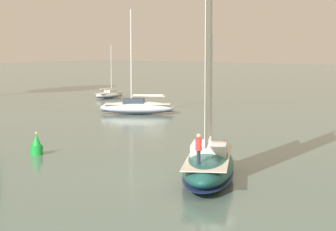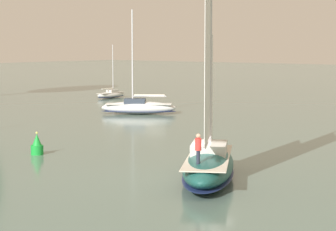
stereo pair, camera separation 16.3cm
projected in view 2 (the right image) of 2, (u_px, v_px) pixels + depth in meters
name	position (u px, v px, depth m)	size (l,w,h in m)	color
ground_plane	(208.00, 180.00, 37.79)	(400.00, 400.00, 0.00)	slate
sailboat_main	(209.00, 161.00, 37.68)	(10.30, 7.83, 14.16)	#194C47
sailboat_moored_near_marina	(138.00, 107.00, 73.33)	(6.94, 8.19, 11.62)	silver
sailboat_moored_mid_channel	(111.00, 94.00, 94.94)	(5.62, 1.76, 7.68)	white
channel_buoy	(37.00, 146.00, 46.54)	(0.89, 0.89, 1.64)	green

